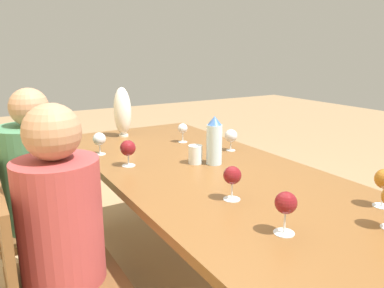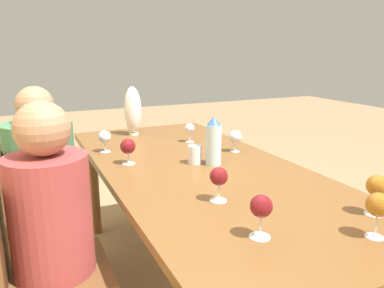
% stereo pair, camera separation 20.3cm
% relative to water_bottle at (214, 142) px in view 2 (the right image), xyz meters
% --- Properties ---
extents(dining_table, '(2.22, 0.98, 0.77)m').
position_rel_water_bottle_xyz_m(dining_table, '(-0.01, 0.08, -0.20)').
color(dining_table, brown).
rests_on(dining_table, ground_plane).
extents(water_bottle, '(0.08, 0.08, 0.26)m').
position_rel_water_bottle_xyz_m(water_bottle, '(0.00, 0.00, 0.00)').
color(water_bottle, silver).
rests_on(water_bottle, dining_table).
extents(water_tumbler, '(0.08, 0.08, 0.10)m').
position_rel_water_bottle_xyz_m(water_tumbler, '(0.06, 0.09, -0.08)').
color(water_tumbler, silver).
rests_on(water_tumbler, dining_table).
extents(vase, '(0.12, 0.12, 0.35)m').
position_rel_water_bottle_xyz_m(vase, '(0.87, 0.19, 0.05)').
color(vase, silver).
rests_on(vase, dining_table).
extents(wine_glass_0, '(0.08, 0.08, 0.15)m').
position_rel_water_bottle_xyz_m(wine_glass_0, '(-0.77, 0.23, -0.02)').
color(wine_glass_0, silver).
rests_on(wine_glass_0, dining_table).
extents(wine_glass_1, '(0.08, 0.08, 0.14)m').
position_rel_water_bottle_xyz_m(wine_glass_1, '(0.20, 0.41, -0.03)').
color(wine_glass_1, silver).
rests_on(wine_glass_1, dining_table).
extents(wine_glass_2, '(0.08, 0.08, 0.15)m').
position_rel_water_bottle_xyz_m(wine_glass_2, '(-0.80, -0.25, -0.02)').
color(wine_glass_2, silver).
rests_on(wine_glass_2, dining_table).
extents(wine_glass_3, '(0.08, 0.08, 0.13)m').
position_rel_water_bottle_xyz_m(wine_glass_3, '(0.49, 0.47, -0.04)').
color(wine_glass_3, silver).
rests_on(wine_glass_3, dining_table).
extents(wine_glass_4, '(0.08, 0.08, 0.16)m').
position_rel_water_bottle_xyz_m(wine_glass_4, '(-0.93, -0.11, -0.01)').
color(wine_glass_4, silver).
rests_on(wine_glass_4, dining_table).
extents(wine_glass_5, '(0.07, 0.07, 0.14)m').
position_rel_water_bottle_xyz_m(wine_glass_5, '(-0.45, 0.21, -0.03)').
color(wine_glass_5, silver).
rests_on(wine_glass_5, dining_table).
extents(wine_glass_6, '(0.08, 0.08, 0.13)m').
position_rel_water_bottle_xyz_m(wine_glass_6, '(0.17, -0.24, -0.04)').
color(wine_glass_6, silver).
rests_on(wine_glass_6, dining_table).
extents(wine_glass_7, '(0.06, 0.06, 0.13)m').
position_rel_water_bottle_xyz_m(wine_glass_7, '(0.50, -0.09, -0.04)').
color(wine_glass_7, silver).
rests_on(wine_glass_7, dining_table).
extents(chair_near, '(0.44, 0.44, 0.86)m').
position_rel_water_bottle_xyz_m(chair_near, '(-0.16, 0.90, -0.42)').
color(chair_near, brown).
rests_on(chair_near, ground_plane).
extents(chair_far, '(0.44, 0.44, 0.86)m').
position_rel_water_bottle_xyz_m(chair_far, '(0.43, 0.90, -0.42)').
color(chair_far, brown).
rests_on(chair_far, ground_plane).
extents(person_near, '(0.33, 0.33, 1.18)m').
position_rel_water_bottle_xyz_m(person_near, '(-0.16, 0.83, -0.26)').
color(person_near, '#2D2D38').
rests_on(person_near, ground_plane).
extents(person_far, '(0.37, 0.37, 1.18)m').
position_rel_water_bottle_xyz_m(person_far, '(0.43, 0.82, -0.27)').
color(person_far, '#2D2D38').
rests_on(person_far, ground_plane).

